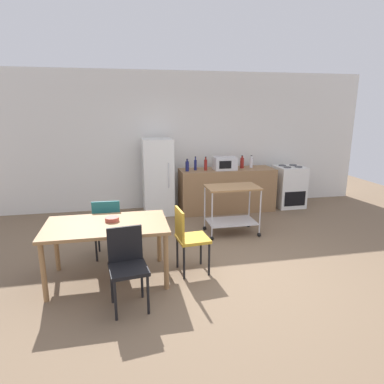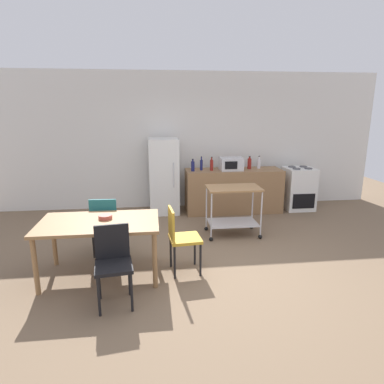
{
  "view_description": "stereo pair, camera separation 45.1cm",
  "coord_description": "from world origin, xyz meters",
  "px_view_note": "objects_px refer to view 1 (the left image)",
  "views": [
    {
      "loc": [
        -1.23,
        -4.03,
        2.14
      ],
      "look_at": [
        -0.15,
        1.2,
        0.8
      ],
      "focal_mm": 31.28,
      "sensor_mm": 36.0,
      "label": 1
    },
    {
      "loc": [
        -0.78,
        -4.1,
        2.14
      ],
      "look_at": [
        -0.15,
        1.2,
        0.8
      ],
      "focal_mm": 31.28,
      "sensor_mm": 36.0,
      "label": 2
    }
  ],
  "objects_px": {
    "dining_table": "(107,230)",
    "chair_black": "(127,262)",
    "refrigerator": "(158,177)",
    "kitchen_cart": "(232,202)",
    "stove_oven": "(289,186)",
    "bottle_vinegar": "(195,165)",
    "microwave": "(225,163)",
    "bottle_sesame_oil": "(242,163)",
    "chair_teal": "(108,224)",
    "chair_mustard": "(188,236)",
    "bottle_sparkling_water": "(206,165)",
    "fruit_bowl": "(112,219)",
    "bottle_olive_oil": "(187,166)",
    "bottle_hot_sauce": "(251,162)"
  },
  "relations": [
    {
      "from": "dining_table",
      "to": "chair_black",
      "type": "height_order",
      "value": "chair_black"
    },
    {
      "from": "refrigerator",
      "to": "kitchen_cart",
      "type": "distance_m",
      "value": 1.84
    },
    {
      "from": "stove_oven",
      "to": "bottle_vinegar",
      "type": "xyz_separation_m",
      "value": [
        -2.13,
        -0.0,
        0.56
      ]
    },
    {
      "from": "microwave",
      "to": "bottle_sesame_oil",
      "type": "height_order",
      "value": "bottle_sesame_oil"
    },
    {
      "from": "chair_teal",
      "to": "stove_oven",
      "type": "relative_size",
      "value": 0.97
    },
    {
      "from": "chair_mustard",
      "to": "kitchen_cart",
      "type": "height_order",
      "value": "chair_mustard"
    },
    {
      "from": "chair_black",
      "to": "bottle_sparkling_water",
      "type": "bearing_deg",
      "value": 54.77
    },
    {
      "from": "dining_table",
      "to": "fruit_bowl",
      "type": "height_order",
      "value": "fruit_bowl"
    },
    {
      "from": "chair_black",
      "to": "bottle_olive_oil",
      "type": "height_order",
      "value": "bottle_olive_oil"
    },
    {
      "from": "dining_table",
      "to": "microwave",
      "type": "bearing_deg",
      "value": 47.65
    },
    {
      "from": "chair_mustard",
      "to": "bottle_olive_oil",
      "type": "bearing_deg",
      "value": -15.97
    },
    {
      "from": "chair_black",
      "to": "chair_mustard",
      "type": "relative_size",
      "value": 1.0
    },
    {
      "from": "chair_mustard",
      "to": "microwave",
      "type": "height_order",
      "value": "microwave"
    },
    {
      "from": "stove_oven",
      "to": "bottle_hot_sauce",
      "type": "relative_size",
      "value": 3.46
    },
    {
      "from": "chair_black",
      "to": "microwave",
      "type": "height_order",
      "value": "microwave"
    },
    {
      "from": "bottle_sparkling_water",
      "to": "fruit_bowl",
      "type": "bearing_deg",
      "value": -126.88
    },
    {
      "from": "chair_mustard",
      "to": "dining_table",
      "type": "bearing_deg",
      "value": 83.44
    },
    {
      "from": "bottle_olive_oil",
      "to": "microwave",
      "type": "distance_m",
      "value": 0.8
    },
    {
      "from": "dining_table",
      "to": "kitchen_cart",
      "type": "bearing_deg",
      "value": 31.01
    },
    {
      "from": "chair_teal",
      "to": "kitchen_cart",
      "type": "relative_size",
      "value": 0.98
    },
    {
      "from": "microwave",
      "to": "dining_table",
      "type": "bearing_deg",
      "value": -132.35
    },
    {
      "from": "chair_teal",
      "to": "chair_mustard",
      "type": "relative_size",
      "value": 1.0
    },
    {
      "from": "refrigerator",
      "to": "kitchen_cart",
      "type": "bearing_deg",
      "value": -52.25
    },
    {
      "from": "bottle_vinegar",
      "to": "bottle_sparkling_water",
      "type": "distance_m",
      "value": 0.21
    },
    {
      "from": "chair_black",
      "to": "bottle_olive_oil",
      "type": "xyz_separation_m",
      "value": [
        1.27,
        3.16,
        0.49
      ]
    },
    {
      "from": "dining_table",
      "to": "bottle_olive_oil",
      "type": "bearing_deg",
      "value": 58.98
    },
    {
      "from": "refrigerator",
      "to": "bottle_vinegar",
      "type": "bearing_deg",
      "value": -6.34
    },
    {
      "from": "chair_black",
      "to": "bottle_olive_oil",
      "type": "distance_m",
      "value": 3.44
    },
    {
      "from": "dining_table",
      "to": "kitchen_cart",
      "type": "relative_size",
      "value": 1.65
    },
    {
      "from": "dining_table",
      "to": "bottle_vinegar",
      "type": "xyz_separation_m",
      "value": [
        1.69,
        2.59,
        0.34
      ]
    },
    {
      "from": "bottle_olive_oil",
      "to": "fruit_bowl",
      "type": "bearing_deg",
      "value": -120.75
    },
    {
      "from": "chair_black",
      "to": "kitchen_cart",
      "type": "relative_size",
      "value": 0.98
    },
    {
      "from": "kitchen_cart",
      "to": "bottle_sesame_oil",
      "type": "xyz_separation_m",
      "value": [
        0.68,
        1.4,
        0.44
      ]
    },
    {
      "from": "chair_black",
      "to": "refrigerator",
      "type": "distance_m",
      "value": 3.41
    },
    {
      "from": "stove_oven",
      "to": "refrigerator",
      "type": "distance_m",
      "value": 2.92
    },
    {
      "from": "stove_oven",
      "to": "bottle_vinegar",
      "type": "bearing_deg",
      "value": -179.89
    },
    {
      "from": "chair_black",
      "to": "fruit_bowl",
      "type": "distance_m",
      "value": 0.81
    },
    {
      "from": "chair_teal",
      "to": "fruit_bowl",
      "type": "xyz_separation_m",
      "value": [
        0.09,
        -0.57,
        0.26
      ]
    },
    {
      "from": "chair_mustard",
      "to": "bottle_olive_oil",
      "type": "relative_size",
      "value": 3.55
    },
    {
      "from": "bottle_olive_oil",
      "to": "bottle_hot_sauce",
      "type": "distance_m",
      "value": 1.43
    },
    {
      "from": "chair_mustard",
      "to": "microwave",
      "type": "bearing_deg",
      "value": -31.83
    },
    {
      "from": "kitchen_cart",
      "to": "bottle_sparkling_water",
      "type": "bearing_deg",
      "value": 96.59
    },
    {
      "from": "dining_table",
      "to": "bottle_hot_sauce",
      "type": "distance_m",
      "value": 3.97
    },
    {
      "from": "bottle_vinegar",
      "to": "fruit_bowl",
      "type": "relative_size",
      "value": 1.63
    },
    {
      "from": "bottle_vinegar",
      "to": "bottle_sparkling_water",
      "type": "bearing_deg",
      "value": -17.97
    },
    {
      "from": "chair_mustard",
      "to": "bottle_sparkling_water",
      "type": "bearing_deg",
      "value": -24.07
    },
    {
      "from": "bottle_hot_sauce",
      "to": "chair_black",
      "type": "bearing_deg",
      "value": -129.28
    },
    {
      "from": "bottle_hot_sauce",
      "to": "bottle_vinegar",
      "type": "bearing_deg",
      "value": -177.35
    },
    {
      "from": "kitchen_cart",
      "to": "microwave",
      "type": "height_order",
      "value": "microwave"
    },
    {
      "from": "kitchen_cart",
      "to": "bottle_olive_oil",
      "type": "height_order",
      "value": "bottle_olive_oil"
    }
  ]
}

